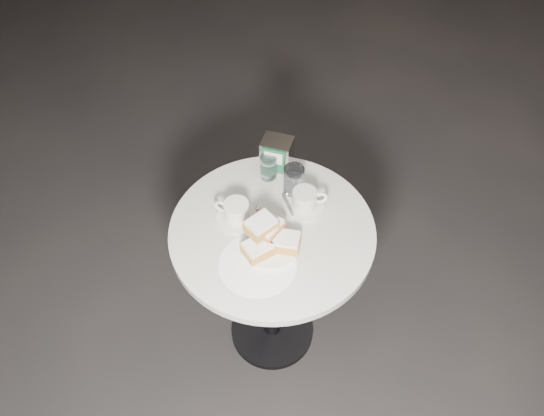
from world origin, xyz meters
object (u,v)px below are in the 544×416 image
at_px(coffee_cup_right, 305,200).
at_px(cafe_table, 272,262).
at_px(beignet_plate, 269,239).
at_px(coffee_cup_left, 236,212).
at_px(water_glass_right, 294,181).
at_px(napkin_dispenser, 277,154).
at_px(water_glass_left, 268,167).

bearing_deg(coffee_cup_right, cafe_table, -142.76).
xyz_separation_m(beignet_plate, coffee_cup_left, (-0.11, 0.13, -0.01)).
distance_m(water_glass_right, napkin_dispenser, 0.14).
xyz_separation_m(coffee_cup_right, water_glass_left, (-0.12, 0.15, 0.01)).
xyz_separation_m(cafe_table, coffee_cup_left, (-0.12, 0.05, 0.23)).
relative_size(beignet_plate, water_glass_left, 2.25).
xyz_separation_m(water_glass_right, napkin_dispenser, (-0.05, 0.13, 0.01)).
relative_size(water_glass_left, water_glass_right, 0.84).
bearing_deg(water_glass_left, beignet_plate, -91.88).
height_order(beignet_plate, coffee_cup_right, beignet_plate).
bearing_deg(water_glass_right, coffee_cup_right, -64.48).
height_order(coffee_cup_left, water_glass_right, water_glass_right).
relative_size(coffee_cup_right, napkin_dispenser, 1.20).
xyz_separation_m(cafe_table, water_glass_left, (-0.00, 0.25, 0.25)).
distance_m(coffee_cup_right, water_glass_right, 0.08).
bearing_deg(napkin_dispenser, coffee_cup_left, -101.94).
bearing_deg(coffee_cup_right, napkin_dispenser, 111.61).
relative_size(cafe_table, water_glass_left, 7.61).
distance_m(beignet_plate, coffee_cup_left, 0.16).
bearing_deg(water_glass_right, beignet_plate, -111.87).
bearing_deg(cafe_table, coffee_cup_left, 157.32).
xyz_separation_m(cafe_table, coffee_cup_right, (0.12, 0.09, 0.23)).
xyz_separation_m(coffee_cup_right, water_glass_right, (-0.03, 0.07, 0.02)).
relative_size(cafe_table, napkin_dispenser, 5.72).
xyz_separation_m(coffee_cup_left, water_glass_left, (0.12, 0.20, 0.01)).
bearing_deg(water_glass_left, napkin_dispenser, 57.25).
relative_size(water_glass_right, napkin_dispenser, 0.90).
relative_size(beignet_plate, napkin_dispenser, 1.69).
xyz_separation_m(beignet_plate, napkin_dispenser, (0.04, 0.37, 0.02)).
xyz_separation_m(coffee_cup_left, coffee_cup_right, (0.24, 0.04, -0.00)).
xyz_separation_m(water_glass_left, water_glass_right, (0.09, -0.08, 0.01)).
relative_size(cafe_table, coffee_cup_left, 3.93).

